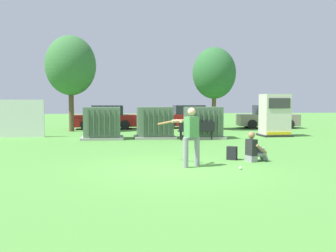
# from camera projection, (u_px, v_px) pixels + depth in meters

# --- Properties ---
(ground_plane) EXTENTS (96.00, 96.00, 0.00)m
(ground_plane) POSITION_uv_depth(u_px,v_px,m) (177.00, 169.00, 11.05)
(ground_plane) COLOR #51933D
(transformer_west) EXTENTS (2.10, 1.70, 1.62)m
(transformer_west) POSITION_uv_depth(u_px,v_px,m) (102.00, 124.00, 19.62)
(transformer_west) COLOR #9E9B93
(transformer_west) RESTS_ON ground
(transformer_mid_west) EXTENTS (2.10, 1.70, 1.62)m
(transformer_mid_west) POSITION_uv_depth(u_px,v_px,m) (155.00, 123.00, 20.02)
(transformer_mid_west) COLOR #9E9B93
(transformer_mid_west) RESTS_ON ground
(transformer_mid_east) EXTENTS (2.10, 1.70, 1.62)m
(transformer_mid_east) POSITION_uv_depth(u_px,v_px,m) (203.00, 123.00, 20.03)
(transformer_mid_east) COLOR #9E9B93
(transformer_mid_east) RESTS_ON ground
(generator_enclosure) EXTENTS (1.60, 1.40, 2.30)m
(generator_enclosure) POSITION_uv_depth(u_px,v_px,m) (275.00, 115.00, 21.24)
(generator_enclosure) COLOR #262626
(generator_enclosure) RESTS_ON ground
(park_bench) EXTENTS (1.82, 0.49, 0.92)m
(park_bench) POSITION_uv_depth(u_px,v_px,m) (196.00, 129.00, 19.13)
(park_bench) COLOR black
(park_bench) RESTS_ON ground
(batter) EXTENTS (1.16, 1.44, 1.74)m
(batter) POSITION_uv_depth(u_px,v_px,m) (190.00, 134.00, 11.41)
(batter) COLOR gray
(batter) RESTS_ON ground
(sports_ball) EXTENTS (0.09, 0.09, 0.09)m
(sports_ball) POSITION_uv_depth(u_px,v_px,m) (240.00, 168.00, 10.94)
(sports_ball) COLOR white
(sports_ball) RESTS_ON ground
(seated_spectator) EXTENTS (0.79, 0.64, 0.96)m
(seated_spectator) POSITION_uv_depth(u_px,v_px,m) (254.00, 150.00, 12.42)
(seated_spectator) COLOR gray
(seated_spectator) RESTS_ON ground
(backpack) EXTENTS (0.38, 0.37, 0.44)m
(backpack) POSITION_uv_depth(u_px,v_px,m) (232.00, 153.00, 12.78)
(backpack) COLOR black
(backpack) RESTS_ON ground
(tree_left) EXTENTS (3.15, 3.15, 6.02)m
(tree_left) POSITION_uv_depth(u_px,v_px,m) (71.00, 66.00, 24.35)
(tree_left) COLOR brown
(tree_left) RESTS_ON ground
(tree_center_left) EXTENTS (2.86, 2.86, 5.46)m
(tree_center_left) POSITION_uv_depth(u_px,v_px,m) (214.00, 73.00, 25.65)
(tree_center_left) COLOR brown
(tree_center_left) RESTS_ON ground
(parked_car_leftmost) EXTENTS (4.26, 2.04, 1.62)m
(parked_car_leftmost) POSITION_uv_depth(u_px,v_px,m) (106.00, 118.00, 26.60)
(parked_car_leftmost) COLOR maroon
(parked_car_leftmost) RESTS_ON ground
(parked_car_left_of_center) EXTENTS (4.21, 1.94, 1.62)m
(parked_car_left_of_center) POSITION_uv_depth(u_px,v_px,m) (187.00, 117.00, 27.72)
(parked_car_left_of_center) COLOR maroon
(parked_car_left_of_center) RESTS_ON ground
(parked_car_right_of_center) EXTENTS (4.33, 2.19, 1.62)m
(parked_car_right_of_center) POSITION_uv_depth(u_px,v_px,m) (268.00, 117.00, 27.55)
(parked_car_right_of_center) COLOR gray
(parked_car_right_of_center) RESTS_ON ground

